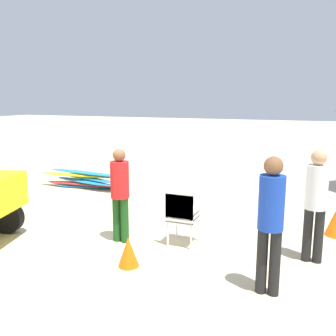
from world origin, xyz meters
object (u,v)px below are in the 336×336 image
object	(u,v)px
surfboard_pile	(85,180)
lifeguard_near_right	(120,189)
lifeguard_near_center	(316,198)
traffic_cone_near	(128,252)
stacked_plastic_chairs	(182,212)
lifeguard_near_left	(271,216)

from	to	relation	value
surfboard_pile	lifeguard_near_right	xyz separation A→B (m)	(2.91, -3.03, 0.70)
surfboard_pile	lifeguard_near_center	size ratio (longest dim) A/B	1.53
surfboard_pile	traffic_cone_near	bearing A→B (deg)	-47.57
stacked_plastic_chairs	surfboard_pile	size ratio (longest dim) A/B	0.38
lifeguard_near_center	traffic_cone_near	bearing A→B (deg)	-153.69
lifeguard_near_center	traffic_cone_near	world-z (taller)	lifeguard_near_center
surfboard_pile	lifeguard_near_left	distance (m)	6.78
lifeguard_near_left	lifeguard_near_right	world-z (taller)	lifeguard_near_left
lifeguard_near_left	lifeguard_near_right	size ratio (longest dim) A/B	1.09
lifeguard_near_left	traffic_cone_near	xyz separation A→B (m)	(-2.03, -0.01, -0.81)
lifeguard_near_right	traffic_cone_near	bearing A→B (deg)	-53.61
lifeguard_near_center	surfboard_pile	bearing A→B (deg)	156.77
lifeguard_near_right	surfboard_pile	bearing A→B (deg)	133.87
lifeguard_near_left	lifeguard_near_right	xyz separation A→B (m)	(-2.62, 0.80, -0.10)
surfboard_pile	stacked_plastic_chairs	bearing A→B (deg)	-35.15
traffic_cone_near	surfboard_pile	bearing A→B (deg)	132.43
surfboard_pile	traffic_cone_near	xyz separation A→B (m)	(3.51, -3.84, -0.02)
lifeguard_near_center	lifeguard_near_right	world-z (taller)	lifeguard_near_center
lifeguard_near_left	lifeguard_near_center	distance (m)	1.34
stacked_plastic_chairs	lifeguard_near_left	size ratio (longest dim) A/B	0.57
surfboard_pile	traffic_cone_near	size ratio (longest dim) A/B	5.89
stacked_plastic_chairs	surfboard_pile	distance (m)	4.86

